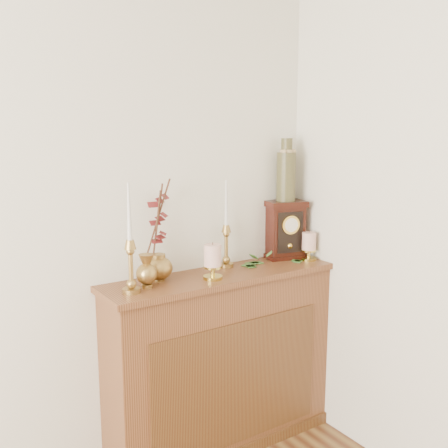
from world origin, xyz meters
TOP-DOWN VIEW (x-y plane):
  - console_shelf at (1.40, 2.10)m, footprint 1.24×0.34m
  - candlestick_left at (0.90, 2.06)m, footprint 0.08×0.08m
  - candlestick_center at (1.49, 2.19)m, footprint 0.08×0.08m
  - bud_vase at (0.99, 2.08)m, footprint 0.10×0.10m
  - ginger_jar at (1.10, 2.19)m, footprint 0.20×0.21m
  - pillar_candle_left at (1.31, 2.04)m, footprint 0.09×0.09m
  - pillar_candle_right at (1.94, 2.06)m, footprint 0.08×0.08m
  - ivy_garland at (1.78, 2.12)m, footprint 0.42×0.17m
  - mantel_clock at (1.87, 2.17)m, footprint 0.24×0.20m
  - ceramic_vase at (1.87, 2.18)m, footprint 0.10×0.10m

SIDE VIEW (x-z plane):
  - console_shelf at x=1.40m, z-range -0.03..0.90m
  - ivy_garland at x=1.78m, z-range 0.91..0.98m
  - bud_vase at x=0.99m, z-range 0.93..1.08m
  - pillar_candle_right at x=1.94m, z-range 0.93..1.10m
  - pillar_candle_left at x=1.31m, z-range 0.93..1.11m
  - candlestick_center at x=1.49m, z-range 0.85..1.30m
  - mantel_clock at x=1.87m, z-range 0.93..1.25m
  - candlestick_left at x=0.90m, z-range 0.85..1.33m
  - ginger_jar at x=1.10m, z-range 0.91..1.39m
  - ceramic_vase at x=1.87m, z-range 1.23..1.57m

